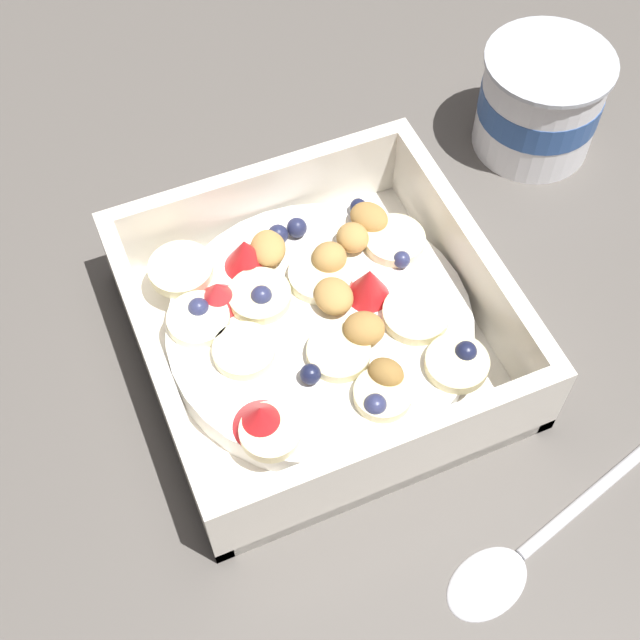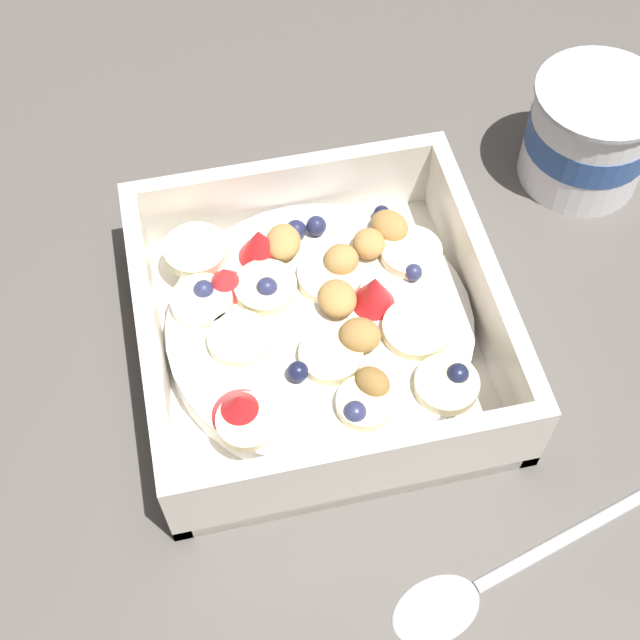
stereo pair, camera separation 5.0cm
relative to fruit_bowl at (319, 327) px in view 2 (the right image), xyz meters
name	(u,v)px [view 2 (the right image)]	position (x,y,z in m)	size (l,w,h in m)	color
ground_plane	(347,371)	(0.02, 0.01, -0.02)	(2.40, 2.40, 0.00)	#56514C
fruit_bowl	(319,327)	(0.00, 0.00, 0.00)	(0.20, 0.20, 0.06)	white
spoon	(481,583)	(0.16, 0.05, -0.02)	(0.06, 0.17, 0.01)	silver
yogurt_cup	(590,134)	(-0.10, 0.20, 0.02)	(0.09, 0.09, 0.07)	white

